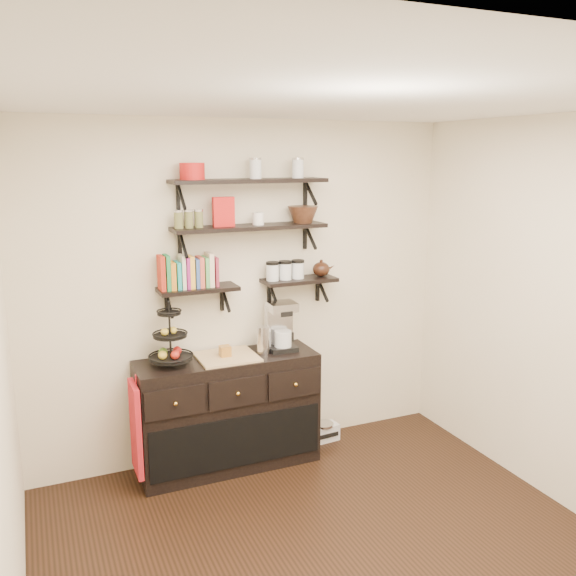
% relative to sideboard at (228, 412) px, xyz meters
% --- Properties ---
extents(floor, '(3.50, 3.50, 0.00)m').
position_rel_sideboard_xyz_m(floor, '(0.24, -1.51, -0.45)').
color(floor, black).
rests_on(floor, ground).
extents(ceiling, '(3.50, 3.50, 0.02)m').
position_rel_sideboard_xyz_m(ceiling, '(0.24, -1.51, 2.25)').
color(ceiling, white).
rests_on(ceiling, back_wall).
extents(back_wall, '(3.50, 0.02, 2.70)m').
position_rel_sideboard_xyz_m(back_wall, '(0.24, 0.24, 0.90)').
color(back_wall, '#F3E7CE').
rests_on(back_wall, ground).
extents(shelf_top, '(1.20, 0.27, 0.23)m').
position_rel_sideboard_xyz_m(shelf_top, '(0.24, 0.10, 1.78)').
color(shelf_top, black).
rests_on(shelf_top, back_wall).
extents(shelf_mid, '(1.20, 0.27, 0.23)m').
position_rel_sideboard_xyz_m(shelf_mid, '(0.24, 0.10, 1.43)').
color(shelf_mid, black).
rests_on(shelf_mid, back_wall).
extents(shelf_low_left, '(0.60, 0.25, 0.23)m').
position_rel_sideboard_xyz_m(shelf_low_left, '(-0.18, 0.12, 0.98)').
color(shelf_low_left, black).
rests_on(shelf_low_left, back_wall).
extents(shelf_low_right, '(0.60, 0.25, 0.23)m').
position_rel_sideboard_xyz_m(shelf_low_right, '(0.66, 0.12, 0.98)').
color(shelf_low_right, black).
rests_on(shelf_low_right, back_wall).
extents(cookbooks, '(0.43, 0.15, 0.26)m').
position_rel_sideboard_xyz_m(cookbooks, '(-0.23, 0.12, 1.11)').
color(cookbooks, '#AD2917').
rests_on(cookbooks, shelf_low_left).
extents(glass_canisters, '(0.32, 0.10, 0.13)m').
position_rel_sideboard_xyz_m(glass_canisters, '(0.54, 0.12, 1.06)').
color(glass_canisters, silver).
rests_on(glass_canisters, shelf_low_right).
extents(sideboard, '(1.40, 0.50, 0.92)m').
position_rel_sideboard_xyz_m(sideboard, '(0.00, 0.00, 0.00)').
color(sideboard, black).
rests_on(sideboard, floor).
extents(fruit_stand, '(0.32, 0.32, 0.47)m').
position_rel_sideboard_xyz_m(fruit_stand, '(-0.43, 0.00, 0.61)').
color(fruit_stand, black).
rests_on(fruit_stand, sideboard).
extents(candle, '(0.08, 0.08, 0.08)m').
position_rel_sideboard_xyz_m(candle, '(-0.01, 0.00, 0.50)').
color(candle, '#9B6523').
rests_on(candle, sideboard).
extents(coffee_maker, '(0.22, 0.21, 0.39)m').
position_rel_sideboard_xyz_m(coffee_maker, '(0.46, 0.03, 0.64)').
color(coffee_maker, black).
rests_on(coffee_maker, sideboard).
extents(thermal_carafe, '(0.11, 0.11, 0.22)m').
position_rel_sideboard_xyz_m(thermal_carafe, '(0.30, -0.02, 0.56)').
color(thermal_carafe, silver).
rests_on(thermal_carafe, sideboard).
extents(apron, '(0.04, 0.29, 0.69)m').
position_rel_sideboard_xyz_m(apron, '(-0.73, -0.10, 0.04)').
color(apron, '#B41813').
rests_on(apron, sideboard).
extents(radio, '(0.28, 0.19, 0.16)m').
position_rel_sideboard_xyz_m(radio, '(0.88, 0.08, -0.37)').
color(radio, silver).
rests_on(radio, floor).
extents(recipe_box, '(0.16, 0.07, 0.22)m').
position_rel_sideboard_xyz_m(recipe_box, '(0.03, 0.10, 1.56)').
color(recipe_box, red).
rests_on(recipe_box, shelf_mid).
extents(walnut_bowl, '(0.24, 0.24, 0.13)m').
position_rel_sideboard_xyz_m(walnut_bowl, '(0.68, 0.10, 1.51)').
color(walnut_bowl, black).
rests_on(walnut_bowl, shelf_mid).
extents(ramekins, '(0.09, 0.09, 0.10)m').
position_rel_sideboard_xyz_m(ramekins, '(0.31, 0.10, 1.50)').
color(ramekins, white).
rests_on(ramekins, shelf_mid).
extents(teapot, '(0.21, 0.18, 0.14)m').
position_rel_sideboard_xyz_m(teapot, '(0.86, 0.12, 1.07)').
color(teapot, black).
rests_on(teapot, shelf_low_right).
extents(red_pot, '(0.18, 0.18, 0.12)m').
position_rel_sideboard_xyz_m(red_pot, '(-0.20, 0.10, 1.86)').
color(red_pot, red).
rests_on(red_pot, shelf_top).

